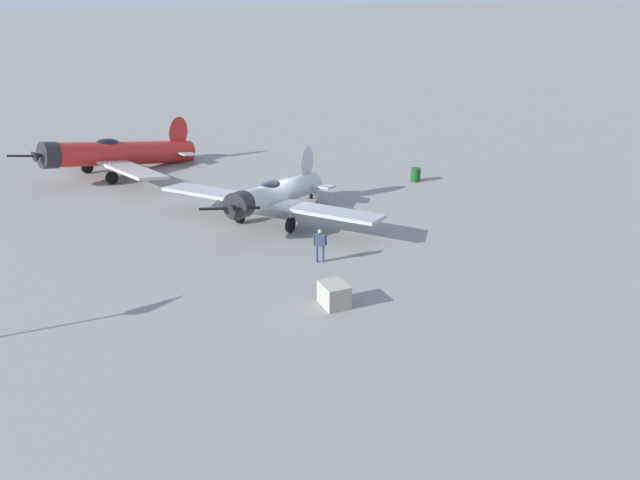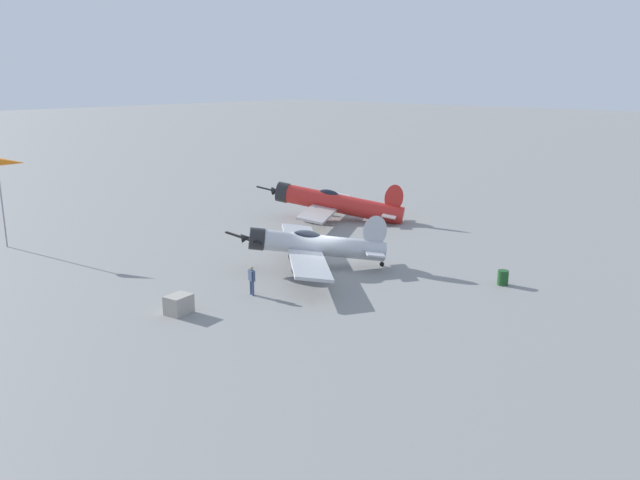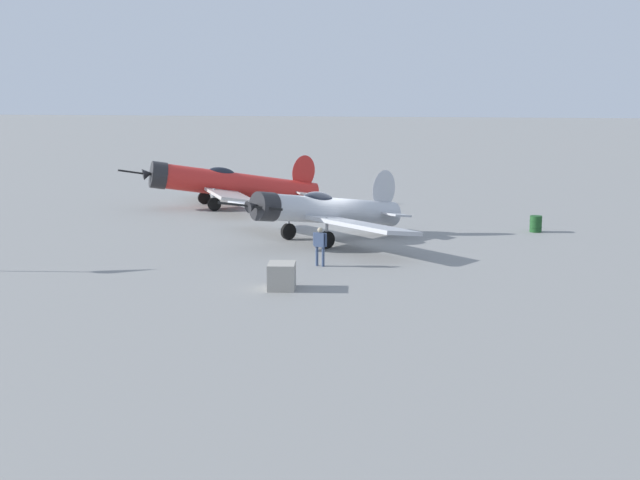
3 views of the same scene
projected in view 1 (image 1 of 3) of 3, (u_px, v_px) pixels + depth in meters
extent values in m
plane|color=gray|center=(279.00, 219.00, 37.27)|extent=(400.00, 400.00, 0.00)
cylinder|color=#B7BABF|center=(278.00, 193.00, 36.71)|extent=(6.34, 6.96, 2.28)
cylinder|color=#232326|center=(239.00, 205.00, 33.33)|extent=(1.71, 1.69, 1.45)
cone|color=#232326|center=(232.00, 207.00, 32.76)|extent=(0.83, 0.83, 0.63)
cube|color=black|center=(230.00, 208.00, 32.64)|extent=(2.95, 0.43, 0.39)
ellipsoid|color=black|center=(270.00, 186.00, 35.81)|extent=(1.74, 1.83, 0.89)
cube|color=#ADAFB5|center=(269.00, 202.00, 35.99)|extent=(10.75, 9.82, 0.45)
ellipsoid|color=#B7BABF|center=(307.00, 164.00, 39.24)|extent=(1.24, 1.39, 2.14)
cube|color=#ADAFB5|center=(306.00, 183.00, 39.50)|extent=(3.28, 3.08, 0.24)
cylinder|color=#999BA0|center=(290.00, 215.00, 35.09)|extent=(0.14, 0.14, 1.05)
cylinder|color=black|center=(290.00, 225.00, 35.28)|extent=(0.68, 0.73, 0.80)
cylinder|color=#999BA0|center=(240.00, 207.00, 36.34)|extent=(0.14, 0.14, 1.05)
cylinder|color=black|center=(240.00, 216.00, 36.53)|extent=(0.68, 0.73, 0.80)
cylinder|color=black|center=(311.00, 196.00, 40.44)|extent=(0.26, 0.28, 0.28)
cylinder|color=red|center=(123.00, 153.00, 45.02)|extent=(9.81, 6.36, 3.10)
cylinder|color=#232326|center=(49.00, 155.00, 41.55)|extent=(1.80, 1.99, 1.76)
cone|color=#232326|center=(38.00, 156.00, 41.09)|extent=(0.90, 0.91, 0.76)
cube|color=black|center=(36.00, 156.00, 40.99)|extent=(3.05, 1.24, 0.60)
ellipsoid|color=black|center=(108.00, 144.00, 44.05)|extent=(1.93, 1.53, 0.94)
cube|color=#BCB7B2|center=(107.00, 160.00, 44.31)|extent=(7.45, 11.18, 0.50)
ellipsoid|color=red|center=(178.00, 132.00, 47.53)|extent=(1.65, 0.99, 2.36)
cube|color=#BCB7B2|center=(177.00, 151.00, 47.88)|extent=(2.61, 3.51, 0.27)
cylinder|color=#999BA0|center=(111.00, 170.00, 42.89)|extent=(0.14, 0.14, 0.95)
cylinder|color=black|center=(112.00, 178.00, 43.07)|extent=(0.80, 0.56, 0.80)
cylinder|color=#999BA0|center=(86.00, 160.00, 45.10)|extent=(0.14, 0.14, 0.95)
cylinder|color=black|center=(87.00, 167.00, 45.28)|extent=(0.80, 0.56, 0.80)
cylinder|color=black|center=(188.00, 157.00, 48.64)|extent=(0.29, 0.22, 0.28)
cylinder|color=#384766|center=(323.00, 254.00, 31.72)|extent=(0.12, 0.12, 0.82)
cylinder|color=#384766|center=(317.00, 254.00, 31.73)|extent=(0.12, 0.12, 0.82)
cube|color=#384766|center=(320.00, 240.00, 31.46)|extent=(0.49, 0.34, 0.58)
sphere|color=tan|center=(320.00, 232.00, 31.31)|extent=(0.21, 0.21, 0.21)
cylinder|color=#384766|center=(326.00, 240.00, 31.45)|extent=(0.09, 0.09, 0.54)
cylinder|color=#384766|center=(314.00, 239.00, 31.46)|extent=(0.09, 0.09, 0.54)
cube|color=#9E998E|center=(334.00, 295.00, 27.65)|extent=(1.17, 1.38, 0.96)
cylinder|color=#19471E|center=(416.00, 175.00, 43.59)|extent=(0.61, 0.61, 0.84)
torus|color=#19471E|center=(416.00, 172.00, 43.53)|extent=(0.65, 0.65, 0.04)
torus|color=#19471E|center=(415.00, 177.00, 43.65)|extent=(0.65, 0.65, 0.04)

